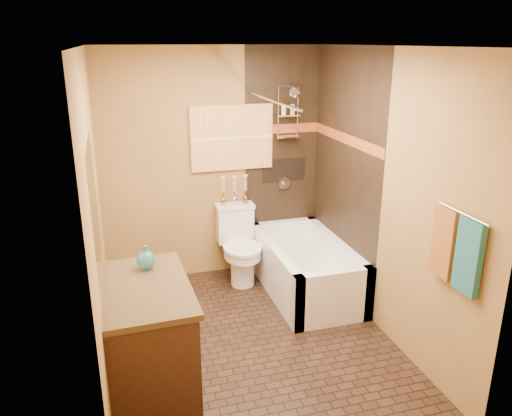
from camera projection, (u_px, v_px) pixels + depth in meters
name	position (u px, v px, depth m)	size (l,w,h in m)	color
floor	(252.00, 341.00, 4.44)	(3.00, 3.00, 0.00)	black
wall_left	(97.00, 222.00, 3.72)	(0.02, 3.00, 2.50)	#AD7943
wall_right	(383.00, 196.00, 4.36)	(0.02, 3.00, 2.50)	#AD7943
wall_back	(214.00, 166.00, 5.40)	(2.40, 0.02, 2.50)	#AD7943
wall_front	(328.00, 293.00, 2.68)	(2.40, 0.02, 2.50)	#AD7943
ceiling	(251.00, 46.00, 3.64)	(3.00, 3.00, 0.00)	silver
alcove_tile_back	(282.00, 161.00, 5.60)	(0.85, 0.01, 2.50)	black
alcove_tile_right	(344.00, 175.00, 5.04)	(0.01, 1.50, 2.50)	black
mosaic_band_back	(283.00, 129.00, 5.47)	(0.85, 0.01, 0.10)	maroon
mosaic_band_right	(345.00, 139.00, 4.92)	(0.01, 1.50, 0.10)	maroon
alcove_niche	(284.00, 170.00, 5.63)	(0.50, 0.01, 0.25)	black
shower_fixtures	(288.00, 126.00, 5.37)	(0.24, 0.33, 1.16)	silver
curtain_rod	(271.00, 100.00, 4.58)	(0.03, 0.03, 1.55)	silver
towel_bar	(460.00, 212.00, 3.33)	(0.02, 0.02, 0.55)	silver
towel_teal	(469.00, 257.00, 3.30)	(0.05, 0.22, 0.52)	#1B5A5A
towel_rust	(444.00, 242.00, 3.54)	(0.05, 0.22, 0.52)	#905B1A
sunset_painting	(232.00, 138.00, 5.34)	(0.90, 0.04, 0.70)	#CE7130
vanity_mirror	(95.00, 210.00, 3.23)	(0.01, 1.00, 0.90)	white
bathtub	(305.00, 272.00, 5.26)	(0.80, 1.50, 0.55)	white
toilet	(239.00, 245.00, 5.45)	(0.42, 0.62, 0.83)	white
vanity	(147.00, 342.00, 3.63)	(0.66, 1.05, 0.91)	black
teal_bottle	(146.00, 257.00, 3.71)	(0.15, 0.15, 0.23)	#267173
bud_vases	(234.00, 189.00, 5.44)	(0.32, 0.07, 0.31)	#C2883C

